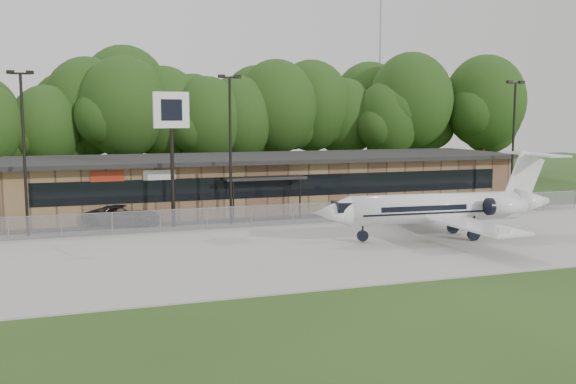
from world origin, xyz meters
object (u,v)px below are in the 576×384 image
object	(u,v)px
terminal	(269,181)
suv	(123,215)
pole_sign	(171,124)
business_jet	(443,209)

from	to	relation	value
terminal	suv	size ratio (longest dim) A/B	7.94
terminal	suv	xyz separation A→B (m)	(-12.08, -5.26, -1.46)
pole_sign	suv	bearing A→B (deg)	144.63
terminal	business_jet	distance (m)	17.54
business_jet	pole_sign	distance (m)	18.31
suv	pole_sign	bearing A→B (deg)	-101.16
suv	pole_sign	distance (m)	7.23
pole_sign	terminal	bearing A→B (deg)	34.00
terminal	pole_sign	bearing A→B (deg)	-141.23
suv	pole_sign	xyz separation A→B (m)	(3.18, -1.88, 6.22)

